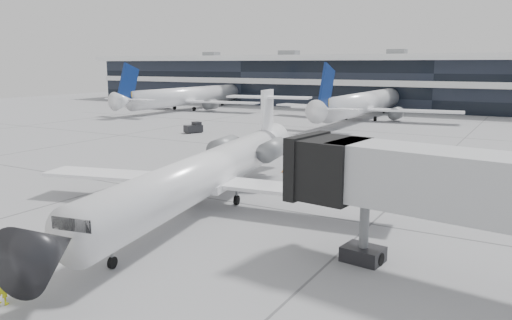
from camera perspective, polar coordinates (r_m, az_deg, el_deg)
The scene contains 8 objects.
ground at distance 34.54m, azimuth -3.12°, elevation -4.74°, with size 220.00×220.00×0.00m, color gray.
terminal at distance 111.45m, azimuth 20.61°, elevation 8.04°, with size 170.00×22.00×10.00m, color black.
bg_jet_left at distance 104.60m, azimuth -7.52°, elevation 5.74°, with size 32.00×40.00×9.60m, color white, non-canonical shape.
bg_jet_center at distance 87.40m, azimuth 12.25°, elevation 4.58°, with size 32.00×40.00×9.60m, color white, non-canonical shape.
regional_jet at distance 32.65m, azimuth -5.51°, elevation -1.30°, with size 24.62×30.70×7.12m.
ramp_worker at distance 22.43m, azimuth -27.21°, elevation -12.25°, with size 0.70×0.46×1.91m, color yellow.
traffic_cone at distance 43.61m, azimuth 3.23°, elevation -1.04°, with size 0.51×0.51×0.60m.
far_tug at distance 69.00m, azimuth -7.12°, elevation 3.66°, with size 2.22×2.70×1.49m.
Camera 1 is at (18.11, -27.89, 9.33)m, focal length 35.00 mm.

